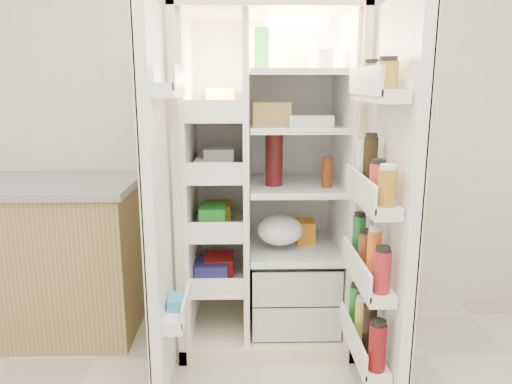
{
  "coord_description": "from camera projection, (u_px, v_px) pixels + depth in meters",
  "views": [
    {
      "loc": [
        -0.09,
        -1.0,
        1.43
      ],
      "look_at": [
        -0.03,
        1.25,
        0.92
      ],
      "focal_mm": 34.0,
      "sensor_mm": 36.0,
      "label": 1
    }
  ],
  "objects": [
    {
      "name": "wall_back",
      "position": [
        258.0,
        96.0,
        2.94
      ],
      "size": [
        4.0,
        0.02,
        2.7
      ],
      "primitive_type": "cube",
      "color": "white",
      "rests_on": "floor"
    },
    {
      "name": "refrigerator",
      "position": [
        268.0,
        207.0,
        2.74
      ],
      "size": [
        0.92,
        0.7,
        1.8
      ],
      "color": "beige",
      "rests_on": "floor"
    },
    {
      "name": "freezer_door",
      "position": [
        157.0,
        209.0,
        2.1
      ],
      "size": [
        0.15,
        0.4,
        1.72
      ],
      "color": "white",
      "rests_on": "floor"
    },
    {
      "name": "fridge_door",
      "position": [
        387.0,
        217.0,
        2.04
      ],
      "size": [
        0.17,
        0.58,
        1.72
      ],
      "color": "white",
      "rests_on": "floor"
    },
    {
      "name": "kitchen_counter",
      "position": [
        32.0,
        257.0,
        2.78
      ],
      "size": [
        1.23,
        0.65,
        0.89
      ],
      "color": "#A57D52",
      "rests_on": "floor"
    }
  ]
}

